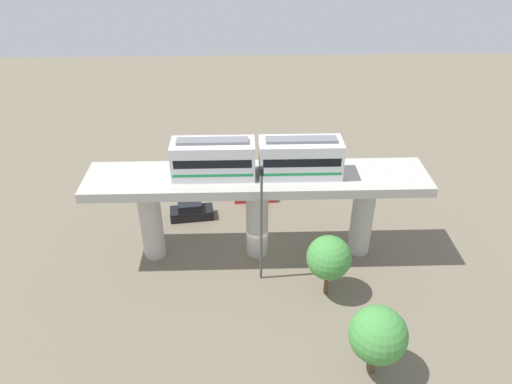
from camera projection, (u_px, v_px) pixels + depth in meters
name	position (u px, v px, depth m)	size (l,w,h in m)	color
ground_plane	(257.00, 252.00, 44.14)	(120.00, 120.00, 0.00)	#706654
viaduct	(257.00, 196.00, 40.94)	(5.20, 28.00, 8.03)	#B7B2AA
train	(257.00, 158.00, 39.05)	(2.64, 13.55, 3.24)	white
parked_car_red	(254.00, 193.00, 51.23)	(1.94, 4.26, 1.76)	red
parked_car_black	(191.00, 211.00, 48.35)	(2.29, 4.39, 1.76)	black
tree_near_viaduct	(378.00, 335.00, 31.41)	(3.81, 3.81, 5.51)	brown
tree_mid_lot	(329.00, 258.00, 37.77)	(3.49, 3.49, 5.44)	brown
signal_post	(261.00, 221.00, 38.16)	(0.44, 0.28, 10.63)	#4C4C51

